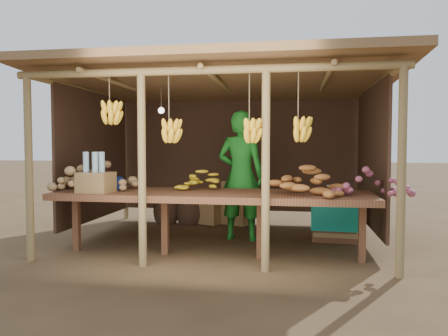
# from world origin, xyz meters

# --- Properties ---
(ground) EXTENTS (60.00, 60.00, 0.00)m
(ground) POSITION_xyz_m (0.00, 0.00, 0.00)
(ground) COLOR brown
(ground) RESTS_ON ground
(stall_structure) EXTENTS (4.70, 3.50, 2.43)m
(stall_structure) POSITION_xyz_m (-0.00, -0.09, 1.91)
(stall_structure) COLOR #947B4C
(stall_structure) RESTS_ON ground
(counter) EXTENTS (3.90, 1.05, 0.80)m
(counter) POSITION_xyz_m (0.00, -0.95, 0.74)
(counter) COLOR brown
(counter) RESTS_ON ground
(potato_heap) EXTENTS (1.15, 0.70, 0.37)m
(potato_heap) POSITION_xyz_m (-1.56, -0.96, 0.99)
(potato_heap) COLOR #A17E53
(potato_heap) RESTS_ON counter
(sweet_potato_heap) EXTENTS (1.07, 0.67, 0.36)m
(sweet_potato_heap) POSITION_xyz_m (1.13, -1.12, 0.98)
(sweet_potato_heap) COLOR #A16029
(sweet_potato_heap) RESTS_ON counter
(onion_heap) EXTENTS (1.00, 0.75, 0.36)m
(onion_heap) POSITION_xyz_m (1.90, -1.00, 0.98)
(onion_heap) COLOR #A24F64
(onion_heap) RESTS_ON counter
(banana_pile) EXTENTS (0.62, 0.45, 0.35)m
(banana_pile) POSITION_xyz_m (-0.16, -0.68, 0.97)
(banana_pile) COLOR gold
(banana_pile) RESTS_ON counter
(tomato_basin) EXTENTS (0.45, 0.45, 0.24)m
(tomato_basin) POSITION_xyz_m (-1.44, -0.82, 0.90)
(tomato_basin) COLOR navy
(tomato_basin) RESTS_ON counter
(bottle_box) EXTENTS (0.43, 0.35, 0.50)m
(bottle_box) POSITION_xyz_m (-1.40, -1.21, 0.99)
(bottle_box) COLOR olive
(bottle_box) RESTS_ON counter
(vendor) EXTENTS (0.73, 0.53, 1.88)m
(vendor) POSITION_xyz_m (0.24, 0.06, 0.94)
(vendor) COLOR #1B7C22
(vendor) RESTS_ON ground
(tarp_crate) EXTENTS (0.72, 0.64, 0.82)m
(tarp_crate) POSITION_xyz_m (1.58, 0.27, 0.33)
(tarp_crate) COLOR brown
(tarp_crate) RESTS_ON ground
(carton_stack) EXTENTS (1.09, 0.53, 0.75)m
(carton_stack) POSITION_xyz_m (-0.12, 1.20, 0.33)
(carton_stack) COLOR olive
(carton_stack) RESTS_ON ground
(burlap_sacks) EXTENTS (0.87, 0.46, 0.62)m
(burlap_sacks) POSITION_xyz_m (-1.01, 1.14, 0.27)
(burlap_sacks) COLOR #493022
(burlap_sacks) RESTS_ON ground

